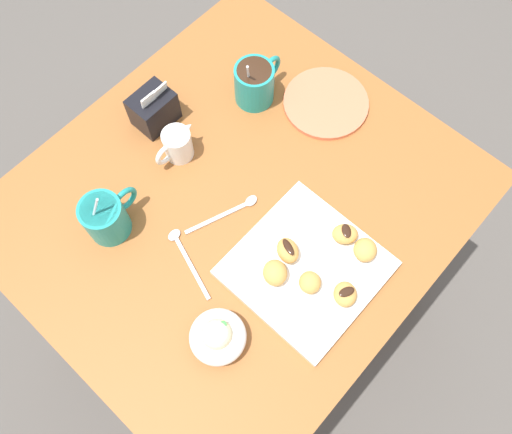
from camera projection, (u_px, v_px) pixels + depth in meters
name	position (u px, v px, depth m)	size (l,w,h in m)	color
ground_plane	(244.00, 293.00, 1.76)	(8.00, 8.00, 0.00)	#514C47
dining_table	(239.00, 227.00, 1.22)	(0.89, 0.80, 0.74)	#935628
pastry_plate_square	(306.00, 268.00, 1.01)	(0.26, 0.26, 0.02)	white
coffee_mug_teal_left	(106.00, 217.00, 1.01)	(0.12, 0.08, 0.14)	teal
coffee_mug_teal_right	(255.00, 82.00, 1.14)	(0.13, 0.09, 0.14)	teal
cream_pitcher_white	(178.00, 143.00, 1.09)	(0.10, 0.06, 0.07)	white
sugar_caddy	(154.00, 109.00, 1.12)	(0.09, 0.07, 0.11)	black
ice_cream_bowl	(218.00, 336.00, 0.94)	(0.10, 0.10, 0.08)	white
saucer_coral_left	(326.00, 103.00, 1.17)	(0.19, 0.19, 0.01)	#E5704C
loose_spoon_near_saucer	(230.00, 211.00, 1.07)	(0.16, 0.07, 0.01)	silver
loose_spoon_by_plate	(185.00, 255.00, 1.03)	(0.06, 0.15, 0.01)	silver
beignet_0	(365.00, 250.00, 1.00)	(0.05, 0.05, 0.03)	#D19347
beignet_1	(345.00, 294.00, 0.97)	(0.04, 0.05, 0.03)	#D19347
chocolate_drizzle_1	(347.00, 292.00, 0.95)	(0.03, 0.02, 0.01)	black
beignet_2	(275.00, 273.00, 0.98)	(0.05, 0.05, 0.04)	#D19347
beignet_3	(310.00, 282.00, 0.98)	(0.04, 0.04, 0.03)	#D19347
beignet_4	(288.00, 251.00, 1.00)	(0.05, 0.04, 0.04)	#D19347
chocolate_drizzle_4	(288.00, 247.00, 0.98)	(0.04, 0.01, 0.01)	black
beignet_5	(345.00, 234.00, 1.02)	(0.04, 0.05, 0.03)	#D19347
chocolate_drizzle_5	(346.00, 231.00, 1.00)	(0.03, 0.02, 0.01)	black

